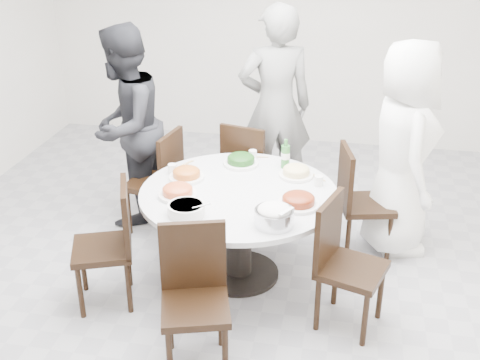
% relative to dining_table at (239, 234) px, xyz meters
% --- Properties ---
extents(floor, '(6.00, 6.00, 0.01)m').
position_rel_dining_table_xyz_m(floor, '(0.09, 0.05, -0.38)').
color(floor, '#A6A5AA').
rests_on(floor, ground).
extents(wall_back, '(6.00, 0.01, 2.80)m').
position_rel_dining_table_xyz_m(wall_back, '(0.09, 3.05, 1.02)').
color(wall_back, white).
rests_on(wall_back, ground).
extents(dining_table, '(1.50, 1.50, 0.75)m').
position_rel_dining_table_xyz_m(dining_table, '(0.00, 0.00, 0.00)').
color(dining_table, silver).
rests_on(dining_table, floor).
extents(chair_ne, '(0.51, 0.51, 0.95)m').
position_rel_dining_table_xyz_m(chair_ne, '(0.97, 0.54, 0.10)').
color(chair_ne, black).
rests_on(chair_ne, floor).
extents(chair_n, '(0.51, 0.51, 0.95)m').
position_rel_dining_table_xyz_m(chair_n, '(-0.09, 1.02, 0.10)').
color(chair_n, black).
rests_on(chair_n, floor).
extents(chair_nw, '(0.49, 0.49, 0.95)m').
position_rel_dining_table_xyz_m(chair_nw, '(-0.89, 0.60, 0.10)').
color(chair_nw, black).
rests_on(chair_nw, floor).
extents(chair_sw, '(0.54, 0.54, 0.95)m').
position_rel_dining_table_xyz_m(chair_sw, '(-0.91, -0.52, 0.10)').
color(chair_sw, black).
rests_on(chair_sw, floor).
extents(chair_s, '(0.52, 0.52, 0.95)m').
position_rel_dining_table_xyz_m(chair_s, '(-0.07, -1.05, 0.10)').
color(chair_s, black).
rests_on(chair_s, floor).
extents(chair_se, '(0.53, 0.53, 0.95)m').
position_rel_dining_table_xyz_m(chair_se, '(0.88, -0.45, 0.10)').
color(chair_se, black).
rests_on(chair_se, floor).
extents(diner_right, '(0.74, 0.98, 1.79)m').
position_rel_dining_table_xyz_m(diner_right, '(1.22, 0.71, 0.52)').
color(diner_right, white).
rests_on(diner_right, floor).
extents(diner_middle, '(0.82, 0.67, 1.93)m').
position_rel_dining_table_xyz_m(diner_middle, '(0.08, 1.37, 0.59)').
color(diner_middle, black).
rests_on(diner_middle, floor).
extents(diner_left, '(0.76, 0.94, 1.81)m').
position_rel_dining_table_xyz_m(diner_left, '(-1.18, 0.77, 0.53)').
color(diner_left, black).
rests_on(diner_left, floor).
extents(dish_greens, '(0.29, 0.29, 0.08)m').
position_rel_dining_table_xyz_m(dish_greens, '(-0.08, 0.48, 0.41)').
color(dish_greens, white).
rests_on(dish_greens, dining_table).
extents(dish_pale, '(0.27, 0.27, 0.07)m').
position_rel_dining_table_xyz_m(dish_pale, '(0.40, 0.34, 0.41)').
color(dish_pale, white).
rests_on(dish_pale, dining_table).
extents(dish_orange, '(0.28, 0.28, 0.07)m').
position_rel_dining_table_xyz_m(dish_orange, '(-0.44, 0.14, 0.41)').
color(dish_orange, white).
rests_on(dish_orange, dining_table).
extents(dish_redbrown, '(0.30, 0.30, 0.08)m').
position_rel_dining_table_xyz_m(dish_redbrown, '(0.46, -0.15, 0.41)').
color(dish_redbrown, white).
rests_on(dish_redbrown, dining_table).
extents(dish_tofu, '(0.29, 0.29, 0.07)m').
position_rel_dining_table_xyz_m(dish_tofu, '(-0.43, -0.17, 0.41)').
color(dish_tofu, white).
rests_on(dish_tofu, dining_table).
extents(rice_bowl, '(0.27, 0.27, 0.12)m').
position_rel_dining_table_xyz_m(rice_bowl, '(0.33, -0.46, 0.43)').
color(rice_bowl, silver).
rests_on(rice_bowl, dining_table).
extents(soup_bowl, '(0.26, 0.26, 0.08)m').
position_rel_dining_table_xyz_m(soup_bowl, '(-0.29, -0.43, 0.42)').
color(soup_bowl, white).
rests_on(soup_bowl, dining_table).
extents(beverage_bottle, '(0.07, 0.07, 0.25)m').
position_rel_dining_table_xyz_m(beverage_bottle, '(0.29, 0.50, 0.50)').
color(beverage_bottle, '#2D712D').
rests_on(beverage_bottle, dining_table).
extents(tea_cups, '(0.07, 0.07, 0.08)m').
position_rel_dining_table_xyz_m(tea_cups, '(0.03, 0.61, 0.42)').
color(tea_cups, white).
rests_on(tea_cups, dining_table).
extents(chopsticks, '(0.24, 0.04, 0.01)m').
position_rel_dining_table_xyz_m(chopsticks, '(-0.02, 0.69, 0.38)').
color(chopsticks, tan).
rests_on(chopsticks, dining_table).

